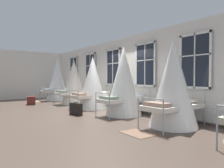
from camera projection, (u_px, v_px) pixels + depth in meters
name	position (u px, v px, depth m)	size (l,w,h in m)	color
ground	(103.00, 112.00, 8.31)	(28.47, 28.47, 0.00)	#4C3D33
back_wall_with_windows	(129.00, 73.00, 9.10)	(15.23, 0.10, 3.16)	silver
end_wall_left	(11.00, 75.00, 13.28)	(0.10, 7.71, 3.16)	silver
window_bank	(127.00, 86.00, 9.04)	(11.81, 0.10, 2.68)	black
cot_first	(57.00, 80.00, 12.75)	(1.35, 1.91, 2.54)	#9EA3A8
cot_second	(74.00, 83.00, 11.01)	(1.35, 1.92, 2.33)	#9EA3A8
cot_third	(93.00, 83.00, 9.29)	(1.35, 1.91, 2.33)	#9EA3A8
cot_fourth	(124.00, 82.00, 7.60)	(1.35, 1.90, 2.52)	#9EA3A8
cot_fifth	(173.00, 84.00, 5.77)	(1.35, 1.92, 2.46)	#9EA3A8
rug_first	(36.00, 102.00, 12.03)	(0.80, 0.56, 0.01)	#8E7A5B
rug_fifth	(138.00, 133.00, 5.07)	(0.80, 0.56, 0.01)	brown
suitcase_dark	(76.00, 109.00, 7.69)	(0.58, 0.29, 0.47)	black
travel_trunk	(31.00, 100.00, 10.84)	(0.64, 0.40, 0.43)	#5B231E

